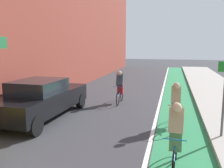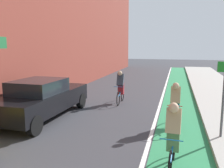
# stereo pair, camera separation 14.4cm
# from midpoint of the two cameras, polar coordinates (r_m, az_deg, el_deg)

# --- Properties ---
(ground_plane) EXTENTS (76.24, 76.24, 0.00)m
(ground_plane) POSITION_cam_midpoint_polar(r_m,az_deg,el_deg) (13.38, 4.09, -3.07)
(ground_plane) COLOR #38383D
(bike_lane_paint) EXTENTS (1.60, 34.66, 0.00)m
(bike_lane_paint) POSITION_cam_midpoint_polar(r_m,az_deg,el_deg) (15.11, 15.82, -1.99)
(bike_lane_paint) COLOR #2D8451
(bike_lane_paint) RESTS_ON ground
(lane_divider_stripe) EXTENTS (0.12, 34.66, 0.00)m
(lane_divider_stripe) POSITION_cam_midpoint_polar(r_m,az_deg,el_deg) (15.12, 12.41, -1.84)
(lane_divider_stripe) COLOR white
(lane_divider_stripe) RESTS_ON ground
(sidewalk_right) EXTENTS (3.04, 34.66, 0.14)m
(sidewalk_right) POSITION_cam_midpoint_polar(r_m,az_deg,el_deg) (15.32, 24.55, -2.06)
(sidewalk_right) COLOR #A8A59E
(sidewalk_right) RESTS_ON ground
(building_facade_left) EXTENTS (4.15, 34.66, 11.04)m
(building_facade_left) POSITION_cam_midpoint_polar(r_m,az_deg,el_deg) (16.97, -13.20, 18.03)
(building_facade_left) COLOR brown
(building_facade_left) RESTS_ON ground
(parked_sedan_black) EXTENTS (1.97, 4.75, 1.53)m
(parked_sedan_black) POSITION_cam_midpoint_polar(r_m,az_deg,el_deg) (9.77, -15.86, -3.23)
(parked_sedan_black) COLOR black
(parked_sedan_black) RESTS_ON ground
(cyclist_lead) EXTENTS (0.48, 1.72, 1.62)m
(cyclist_lead) POSITION_cam_midpoint_polar(r_m,az_deg,el_deg) (5.72, 14.97, -11.33)
(cyclist_lead) COLOR black
(cyclist_lead) RESTS_ON ground
(cyclist_mid) EXTENTS (0.48, 1.69, 1.60)m
(cyclist_mid) POSITION_cam_midpoint_polar(r_m,az_deg,el_deg) (8.61, 15.20, -4.45)
(cyclist_mid) COLOR black
(cyclist_mid) RESTS_ON ground
(cyclist_trailing) EXTENTS (0.48, 1.73, 1.62)m
(cyclist_trailing) POSITION_cam_midpoint_polar(r_m,az_deg,el_deg) (11.81, 2.40, -0.49)
(cyclist_trailing) COLOR black
(cyclist_trailing) RESTS_ON ground
(street_sign_post) EXTENTS (0.44, 0.07, 2.33)m
(street_sign_post) POSITION_cam_midpoint_polar(r_m,az_deg,el_deg) (7.69, 25.44, -1.34)
(street_sign_post) COLOR #4C4C51
(street_sign_post) RESTS_ON sidewalk_right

